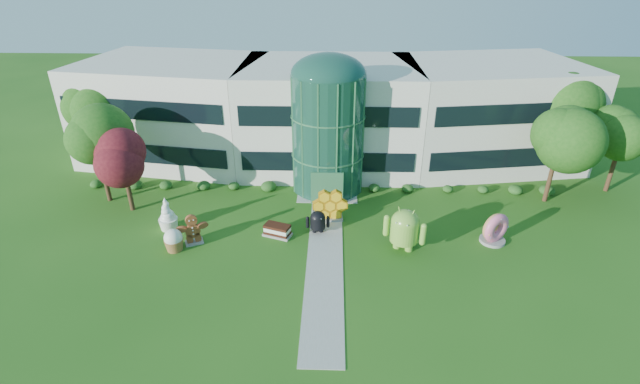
# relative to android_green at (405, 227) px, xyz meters

# --- Properties ---
(ground) EXTENTS (140.00, 140.00, 0.00)m
(ground) POSITION_rel_android_green_xyz_m (-5.37, -2.65, -1.76)
(ground) COLOR #215114
(ground) RESTS_ON ground
(building) EXTENTS (46.00, 15.00, 9.30)m
(building) POSITION_rel_android_green_xyz_m (-5.37, 15.35, 2.89)
(building) COLOR beige
(building) RESTS_ON ground
(atrium) EXTENTS (6.00, 6.00, 9.80)m
(atrium) POSITION_rel_android_green_xyz_m (-5.37, 9.35, 3.14)
(atrium) COLOR #194738
(atrium) RESTS_ON ground
(walkway) EXTENTS (2.40, 20.00, 0.04)m
(walkway) POSITION_rel_android_green_xyz_m (-5.37, -0.65, -1.74)
(walkway) COLOR #9E9E93
(walkway) RESTS_ON ground
(tree_red) EXTENTS (4.00, 4.00, 6.00)m
(tree_red) POSITION_rel_android_green_xyz_m (-20.87, 4.85, 1.24)
(tree_red) COLOR #3F0C14
(tree_red) RESTS_ON ground
(trees_backdrop) EXTENTS (52.00, 8.00, 8.40)m
(trees_backdrop) POSITION_rel_android_green_xyz_m (-5.37, 10.35, 2.44)
(trees_backdrop) COLOR #1A4C13
(trees_backdrop) RESTS_ON ground
(android_green) EXTENTS (3.69, 3.17, 3.53)m
(android_green) POSITION_rel_android_green_xyz_m (0.00, 0.00, 0.00)
(android_green) COLOR #75AF38
(android_green) RESTS_ON ground
(android_black) EXTENTS (1.88, 1.34, 2.04)m
(android_black) POSITION_rel_android_green_xyz_m (-5.96, 1.93, -0.75)
(android_black) COLOR black
(android_black) RESTS_ON ground
(donut) EXTENTS (2.44, 2.08, 2.31)m
(donut) POSITION_rel_android_green_xyz_m (6.47, 1.07, -0.61)
(donut) COLOR #E9587C
(donut) RESTS_ON ground
(gingerbread) EXTENTS (2.64, 1.87, 2.28)m
(gingerbread) POSITION_rel_android_green_xyz_m (-14.67, 0.30, -0.63)
(gingerbread) COLOR brown
(gingerbread) RESTS_ON ground
(ice_cream_sandwich) EXTENTS (2.23, 1.62, 0.90)m
(ice_cream_sandwich) POSITION_rel_android_green_xyz_m (-8.87, 1.40, -1.32)
(ice_cream_sandwich) COLOR black
(ice_cream_sandwich) RESTS_ON ground
(honeycomb) EXTENTS (2.94, 1.26, 2.25)m
(honeycomb) POSITION_rel_android_green_xyz_m (-5.10, 3.83, -0.64)
(honeycomb) COLOR yellow
(honeycomb) RESTS_ON ground
(froyo) EXTENTS (1.87, 1.87, 2.55)m
(froyo) POSITION_rel_android_green_xyz_m (-17.03, 2.11, -0.49)
(froyo) COLOR white
(froyo) RESTS_ON ground
(cupcake) EXTENTS (1.55, 1.55, 1.62)m
(cupcake) POSITION_rel_android_green_xyz_m (-15.76, -0.61, -0.95)
(cupcake) COLOR white
(cupcake) RESTS_ON ground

